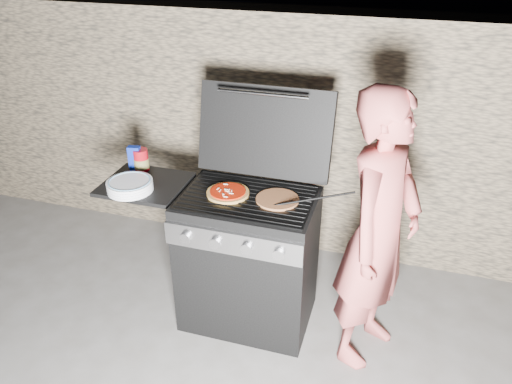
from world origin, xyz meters
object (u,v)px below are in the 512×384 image
(pizza_topped, at_px, (228,192))
(sauce_jar, at_px, (141,160))
(gas_grill, at_px, (211,253))
(person, at_px, (379,234))

(pizza_topped, relative_size, sauce_jar, 1.73)
(pizza_topped, bearing_deg, gas_grill, 176.64)
(pizza_topped, distance_m, sauce_jar, 0.67)
(gas_grill, bearing_deg, pizza_topped, -3.36)
(gas_grill, distance_m, sauce_jar, 0.75)
(pizza_topped, height_order, person, person)
(gas_grill, distance_m, person, 1.08)
(sauce_jar, relative_size, person, 0.09)
(sauce_jar, xyz_separation_m, person, (1.53, -0.20, -0.15))
(gas_grill, xyz_separation_m, pizza_topped, (0.13, -0.01, 0.47))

